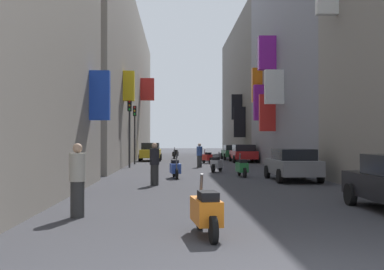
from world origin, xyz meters
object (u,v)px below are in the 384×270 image
at_px(scooter_blue, 175,168).
at_px(pedestrian_near_right, 199,155).
at_px(parked_car_green, 233,152).
at_px(scooter_orange, 206,211).
at_px(parked_car_grey, 292,164).
at_px(scooter_black, 175,154).
at_px(scooter_green, 242,167).
at_px(traffic_light_far_corner, 135,125).
at_px(scooter_silver, 217,164).
at_px(pedestrian_near_left, 155,164).
at_px(traffic_light_near_corner, 130,122).
at_px(parked_car_yellow, 151,151).
at_px(parked_car_red, 243,153).
at_px(pedestrian_crossing, 77,180).
at_px(scooter_red, 207,157).

height_order(scooter_blue, pedestrian_near_right, pedestrian_near_right).
bearing_deg(parked_car_green, scooter_orange, -97.88).
bearing_deg(parked_car_grey, scooter_black, 101.37).
relative_size(scooter_green, traffic_light_far_corner, 0.45).
relative_size(parked_car_green, pedestrian_near_right, 2.61).
height_order(scooter_black, scooter_blue, same).
xyz_separation_m(pedestrian_near_right, traffic_light_far_corner, (-4.60, 4.33, 2.17)).
distance_m(parked_car_grey, scooter_blue, 5.39).
height_order(scooter_silver, pedestrian_near_left, pedestrian_near_left).
relative_size(parked_car_green, scooter_blue, 2.33).
bearing_deg(scooter_silver, pedestrian_near_right, 98.69).
bearing_deg(pedestrian_near_right, parked_car_green, 73.25).
bearing_deg(traffic_light_far_corner, parked_car_grey, -61.12).
height_order(scooter_orange, traffic_light_near_corner, traffic_light_near_corner).
relative_size(parked_car_yellow, pedestrian_near_right, 2.58).
relative_size(parked_car_green, traffic_light_near_corner, 0.94).
bearing_deg(scooter_blue, scooter_silver, 60.91).
bearing_deg(traffic_light_far_corner, parked_car_red, 18.96).
relative_size(scooter_orange, traffic_light_near_corner, 0.42).
bearing_deg(parked_car_yellow, pedestrian_crossing, -90.36).
bearing_deg(parked_car_grey, scooter_orange, -111.20).
distance_m(scooter_orange, pedestrian_crossing, 3.64).
xyz_separation_m(parked_car_red, scooter_orange, (-5.03, -29.58, -0.29)).
xyz_separation_m(scooter_orange, traffic_light_far_corner, (-3.53, 26.63, 2.49)).
distance_m(scooter_blue, pedestrian_near_left, 3.59).
xyz_separation_m(pedestrian_near_right, traffic_light_near_corner, (-4.56, -0.22, 2.21)).
height_order(scooter_red, pedestrian_near_left, pedestrian_near_left).
bearing_deg(pedestrian_near_left, parked_car_red, 71.91).
height_order(pedestrian_near_left, traffic_light_near_corner, traffic_light_near_corner).
height_order(scooter_blue, scooter_green, same).
relative_size(parked_car_grey, scooter_red, 2.17).
xyz_separation_m(scooter_red, scooter_orange, (-1.95, -27.63, -0.00)).
height_order(parked_car_green, parked_car_red, parked_car_red).
bearing_deg(traffic_light_far_corner, pedestrian_near_left, -82.61).
distance_m(parked_car_red, traffic_light_near_corner, 11.56).
xyz_separation_m(parked_car_yellow, pedestrian_near_right, (3.71, -10.19, -0.02)).
bearing_deg(pedestrian_near_right, scooter_blue, -100.31).
bearing_deg(parked_car_green, scooter_black, 155.74).
bearing_deg(pedestrian_crossing, pedestrian_near_left, 79.29).
distance_m(parked_car_red, scooter_red, 3.65).
xyz_separation_m(parked_car_yellow, scooter_black, (2.17, 4.60, -0.34)).
bearing_deg(parked_car_green, scooter_blue, -104.11).
distance_m(parked_car_grey, traffic_light_far_corner, 16.99).
bearing_deg(pedestrian_crossing, scooter_blue, 78.45).
bearing_deg(traffic_light_far_corner, parked_car_green, 44.14).
xyz_separation_m(parked_car_green, scooter_orange, (-4.81, -34.72, -0.26)).
height_order(parked_car_yellow, scooter_green, parked_car_yellow).
xyz_separation_m(parked_car_green, scooter_blue, (-5.35, -21.27, -0.26)).
bearing_deg(scooter_black, pedestrian_crossing, -93.88).
bearing_deg(scooter_black, traffic_light_near_corner, -101.38).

